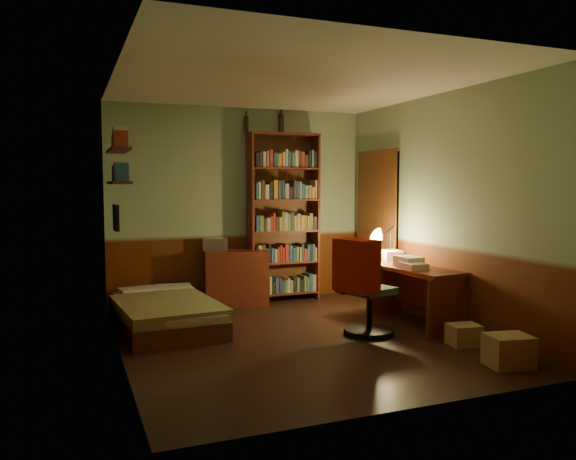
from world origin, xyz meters
name	(u,v)px	position (x,y,z in m)	size (l,w,h in m)	color
floor	(297,339)	(0.00, 0.00, -0.01)	(3.50, 4.00, 0.02)	black
ceiling	(297,81)	(0.00, 0.00, 2.61)	(3.50, 4.00, 0.02)	silver
wall_back	(240,205)	(0.00, 2.01, 1.30)	(3.50, 0.02, 2.60)	gray
wall_left	(117,216)	(-1.76, 0.00, 1.30)	(0.02, 4.00, 2.60)	gray
wall_right	(441,209)	(1.76, 0.00, 1.30)	(0.02, 4.00, 2.60)	gray
wall_front	(409,226)	(0.00, -2.01, 1.30)	(3.50, 0.02, 2.60)	gray
doorway	(378,228)	(1.72, 1.30, 1.00)	(0.06, 0.90, 2.00)	black
door_trim	(376,228)	(1.69, 1.30, 1.00)	(0.02, 0.98, 2.08)	#4B2710
bed	(165,303)	(-1.19, 0.97, 0.27)	(0.96, 1.79, 0.53)	olive
dresser	(236,278)	(-0.13, 1.76, 0.36)	(0.81, 0.41, 0.72)	#532012
mini_stereo	(215,244)	(-0.38, 1.89, 0.80)	(0.29, 0.23, 0.16)	#B2B2B7
bookshelf	(283,217)	(0.57, 1.85, 1.14)	(0.97, 0.30, 2.27)	#532012
bottle_left	(246,124)	(0.08, 1.96, 2.38)	(0.06, 0.06, 0.22)	black
bottle_right	(281,124)	(0.57, 1.96, 2.41)	(0.07, 0.07, 0.27)	black
desk	(413,296)	(1.44, 0.05, 0.33)	(0.51, 1.22, 0.65)	#532012
paper_stack	(391,255)	(1.52, 0.64, 0.71)	(0.22, 0.30, 0.12)	silver
desk_lamp	(391,239)	(1.52, 0.66, 0.92)	(0.16, 0.16, 0.52)	black
office_chair	(370,284)	(0.77, -0.15, 0.54)	(0.54, 0.48, 1.08)	#31553C
red_jacket	(376,207)	(0.77, -0.25, 1.35)	(0.25, 0.46, 0.54)	#A01807
wall_shelf_lower	(119,183)	(-1.64, 1.10, 1.60)	(0.20, 0.90, 0.03)	#532012
wall_shelf_upper	(118,150)	(-1.64, 1.10, 1.95)	(0.20, 0.90, 0.03)	#532012
framed_picture	(116,218)	(-1.72, 0.60, 1.25)	(0.04, 0.32, 0.26)	black
cardboard_box_a	(509,351)	(1.36, -1.52, 0.14)	(0.37, 0.29, 0.28)	#9A804E
cardboard_box_b	(464,335)	(1.43, -0.85, 0.10)	(0.29, 0.24, 0.21)	#9A804E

